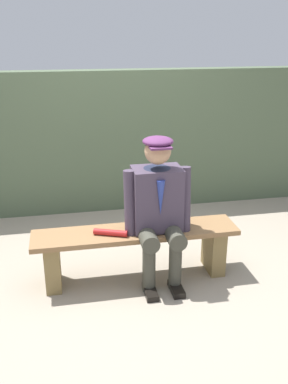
{
  "coord_description": "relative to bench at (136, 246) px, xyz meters",
  "views": [
    {
      "loc": [
        0.57,
        3.32,
        2.09
      ],
      "look_at": [
        -0.07,
        0.0,
        0.81
      ],
      "focal_mm": 40.27,
      "sensor_mm": 36.0,
      "label": 1
    }
  ],
  "objects": [
    {
      "name": "ground_plane",
      "position": [
        0.0,
        0.0,
        -0.32
      ],
      "size": [
        30.0,
        30.0,
        0.0
      ],
      "primitive_type": "plane",
      "color": "gray"
    },
    {
      "name": "bench",
      "position": [
        0.0,
        0.0,
        0.0
      ],
      "size": [
        1.78,
        0.37,
        0.46
      ],
      "color": "olive",
      "rests_on": "ground"
    },
    {
      "name": "seated_man",
      "position": [
        -0.18,
        0.05,
        0.39
      ],
      "size": [
        0.58,
        0.55,
        1.29
      ],
      "color": "#413646",
      "rests_on": "ground"
    },
    {
      "name": "rolled_magazine",
      "position": [
        0.23,
        0.06,
        0.17
      ],
      "size": [
        0.29,
        0.16,
        0.05
      ],
      "primitive_type": "cylinder",
      "rotation": [
        0.0,
        1.57,
        -0.38
      ],
      "color": "#B21E1E",
      "rests_on": "bench"
    },
    {
      "name": "stadium_wall",
      "position": [
        0.0,
        -1.69,
        0.52
      ],
      "size": [
        12.0,
        0.24,
        1.67
      ],
      "primitive_type": "cube",
      "color": "#495941",
      "rests_on": "ground"
    }
  ]
}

